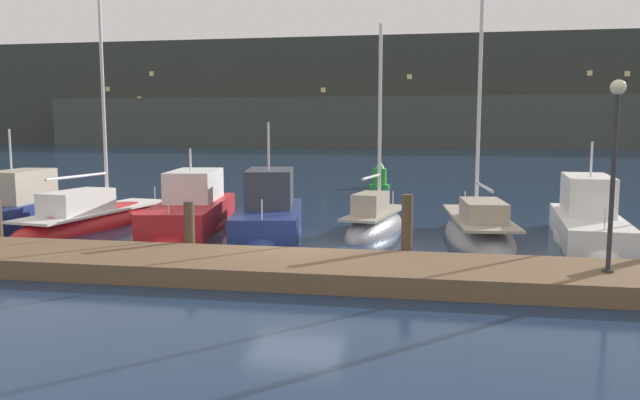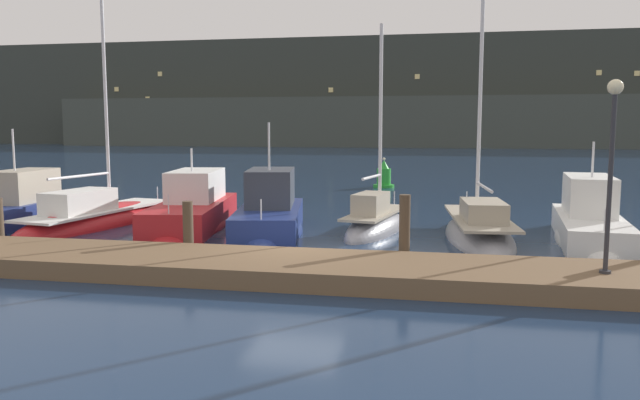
% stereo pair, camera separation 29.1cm
% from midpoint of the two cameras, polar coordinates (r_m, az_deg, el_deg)
% --- Properties ---
extents(ground_plane, '(400.00, 400.00, 0.00)m').
position_cam_midpoint_polar(ground_plane, '(16.66, -2.70, -5.56)').
color(ground_plane, '#192D4C').
extents(dock, '(37.99, 2.80, 0.45)m').
position_cam_midpoint_polar(dock, '(14.89, -4.27, -6.18)').
color(dock, brown).
rests_on(dock, ground).
extents(mooring_pile_2, '(0.28, 0.28, 1.54)m').
position_cam_midpoint_polar(mooring_pile_2, '(17.24, -12.32, -2.68)').
color(mooring_pile_2, '#4C3D2D').
rests_on(mooring_pile_2, ground).
extents(mooring_pile_3, '(0.28, 0.28, 1.84)m').
position_cam_midpoint_polar(mooring_pile_3, '(15.94, 7.42, -2.80)').
color(mooring_pile_3, '#4C3D2D').
rests_on(mooring_pile_3, ground).
extents(motorboat_berth_2, '(2.28, 6.11, 4.06)m').
position_cam_midpoint_polar(motorboat_berth_2, '(24.99, -26.51, -1.33)').
color(motorboat_berth_2, navy).
rests_on(motorboat_berth_2, ground).
extents(sailboat_berth_3, '(3.34, 8.20, 9.75)m').
position_cam_midpoint_polar(sailboat_berth_3, '(23.83, -20.20, -1.90)').
color(sailboat_berth_3, red).
rests_on(sailboat_berth_3, ground).
extents(motorboat_berth_4, '(3.37, 7.24, 3.31)m').
position_cam_midpoint_polar(motorboat_berth_4, '(22.45, -12.03, -1.50)').
color(motorboat_berth_4, red).
rests_on(motorboat_berth_4, ground).
extents(motorboat_berth_5, '(3.30, 6.53, 4.36)m').
position_cam_midpoint_polar(motorboat_berth_5, '(21.03, -5.07, -2.01)').
color(motorboat_berth_5, navy).
rests_on(motorboat_berth_5, ground).
extents(sailboat_berth_6, '(2.37, 5.26, 7.62)m').
position_cam_midpoint_polar(sailboat_berth_6, '(21.11, 4.65, -2.54)').
color(sailboat_berth_6, gray).
rests_on(sailboat_berth_6, ground).
extents(sailboat_berth_7, '(2.54, 6.94, 8.55)m').
position_cam_midpoint_polar(sailboat_berth_7, '(20.39, 13.88, -3.07)').
color(sailboat_berth_7, gray).
rests_on(sailboat_berth_7, ground).
extents(motorboat_berth_8, '(2.65, 6.99, 3.77)m').
position_cam_midpoint_polar(motorboat_berth_8, '(21.13, 22.93, -2.56)').
color(motorboat_berth_8, white).
rests_on(motorboat_berth_8, ground).
extents(channel_buoy, '(1.21, 1.21, 1.72)m').
position_cam_midpoint_polar(channel_buoy, '(36.24, 5.24, 2.14)').
color(channel_buoy, green).
rests_on(channel_buoy, ground).
extents(dock_lamppost, '(0.32, 0.32, 4.07)m').
position_cam_midpoint_polar(dock_lamppost, '(14.39, 24.83, 4.58)').
color(dock_lamppost, '#2D2D33').
rests_on(dock_lamppost, dock).
extents(hillside_backdrop, '(240.00, 23.00, 18.54)m').
position_cam_midpoint_polar(hillside_backdrop, '(113.11, 9.21, 9.29)').
color(hillside_backdrop, '#333833').
rests_on(hillside_backdrop, ground).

